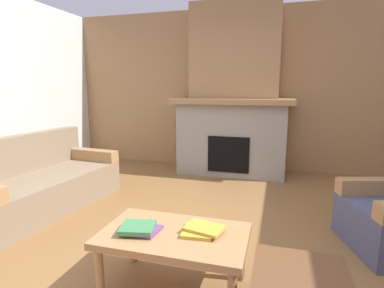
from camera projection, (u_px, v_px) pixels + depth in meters
The scene contains 7 objects.
ground at pixel (186, 251), 2.65m from camera, with size 9.00×9.00×0.00m, color brown.
wall_back_wood_panel at pixel (237, 90), 5.24m from camera, with size 6.00×0.12×2.70m, color #997047.
fireplace at pixel (233, 102), 4.91m from camera, with size 1.90×0.82×2.70m.
couch at pixel (40, 184), 3.56m from camera, with size 1.01×1.87×0.85m.
coffee_table at pixel (174, 240), 2.09m from camera, with size 1.00×0.60×0.43m.
book_stack_near_edge at pixel (139, 228), 2.08m from camera, with size 0.28×0.25×0.05m.
book_stack_center at pixel (201, 230), 2.07m from camera, with size 0.29×0.25×0.04m.
Camera 1 is at (0.72, -2.32, 1.41)m, focal length 28.41 mm.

